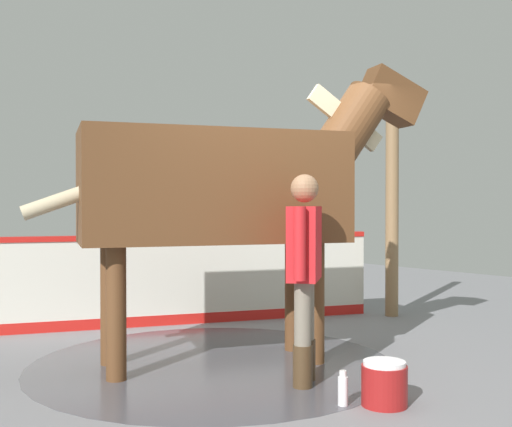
% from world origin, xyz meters
% --- Properties ---
extents(ground_plane, '(16.00, 16.00, 0.02)m').
position_xyz_m(ground_plane, '(0.00, 0.00, -0.01)').
color(ground_plane, gray).
extents(wet_patch, '(3.17, 3.17, 0.00)m').
position_xyz_m(wet_patch, '(-0.35, -0.23, 0.00)').
color(wet_patch, '#4C4C54').
rests_on(wet_patch, ground).
extents(barrier_wall, '(1.93, 4.55, 1.04)m').
position_xyz_m(barrier_wall, '(-2.09, 0.48, 0.48)').
color(barrier_wall, silver).
rests_on(barrier_wall, ground).
extents(roof_post_near, '(0.16, 0.16, 2.69)m').
position_xyz_m(roof_post_near, '(-0.80, 2.87, 1.34)').
color(roof_post_near, olive).
rests_on(roof_post_near, ground).
extents(horse, '(1.78, 3.44, 2.69)m').
position_xyz_m(horse, '(-0.30, -0.12, 1.54)').
color(horse, brown).
rests_on(horse, ground).
extents(handler, '(0.46, 0.54, 1.62)m').
position_xyz_m(handler, '(0.60, -0.06, 0.93)').
color(handler, '#47331E').
rests_on(handler, ground).
extents(wash_bucket, '(0.32, 0.32, 0.31)m').
position_xyz_m(wash_bucket, '(1.34, -0.02, 0.15)').
color(wash_bucket, maroon).
rests_on(wash_bucket, ground).
extents(bottle_shampoo, '(0.07, 0.07, 0.24)m').
position_xyz_m(bottle_shampoo, '(1.15, -0.24, 0.11)').
color(bottle_shampoo, white).
rests_on(bottle_shampoo, ground).
extents(bottle_spray, '(0.08, 0.08, 0.18)m').
position_xyz_m(bottle_spray, '(1.06, 0.44, 0.08)').
color(bottle_spray, '#CC5933').
rests_on(bottle_spray, ground).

